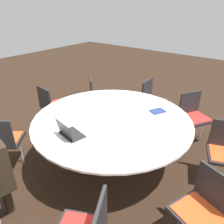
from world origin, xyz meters
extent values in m
plane|color=black|center=(0.00, 0.00, 0.00)|extent=(16.00, 16.00, 0.00)
cylinder|color=#B7B7BC|center=(0.00, 0.00, 0.01)|extent=(0.68, 0.68, 0.02)
cylinder|color=#B7B7BC|center=(0.00, 0.00, 0.37)|extent=(0.15, 0.15, 0.70)
cylinder|color=white|center=(0.00, 0.00, 0.73)|extent=(2.22, 2.22, 0.03)
cube|color=#262628|center=(-0.88, 1.28, 0.65)|extent=(0.22, 0.38, 0.40)
cube|color=#262628|center=(-1.45, 0.53, 0.43)|extent=(0.56, 0.55, 0.04)
cube|color=#E04C1E|center=(-1.45, 0.53, 0.45)|extent=(0.49, 0.48, 0.01)
cube|color=#262628|center=(-1.51, 0.34, 0.65)|extent=(0.40, 0.17, 0.40)
cylinder|color=silver|center=(-1.28, 0.47, 0.20)|extent=(0.02, 0.02, 0.41)
cylinder|color=silver|center=(-1.26, -0.50, 0.20)|extent=(0.02, 0.02, 0.41)
cube|color=#262628|center=(-0.77, -1.33, 0.43)|extent=(0.58, 0.59, 0.04)
cube|color=red|center=(-0.77, -1.33, 0.45)|extent=(0.51, 0.52, 0.01)
cube|color=#262628|center=(-0.60, -1.43, 0.65)|extent=(0.23, 0.38, 0.40)
cylinder|color=silver|center=(-0.86, -1.49, 0.20)|extent=(0.02, 0.02, 0.41)
cylinder|color=silver|center=(-0.68, -1.18, 0.20)|extent=(0.02, 0.02, 0.41)
cube|color=#262628|center=(0.11, -1.54, 0.43)|extent=(0.45, 0.47, 0.04)
cube|color=#4C5156|center=(0.11, -1.54, 0.45)|extent=(0.40, 0.41, 0.01)
cube|color=#262628|center=(0.30, -1.52, 0.65)|extent=(0.06, 0.42, 0.40)
cylinder|color=silver|center=(0.12, -1.72, 0.20)|extent=(0.02, 0.02, 0.41)
cylinder|color=silver|center=(0.09, -1.36, 0.20)|extent=(0.02, 0.02, 0.41)
cube|color=#262628|center=(1.12, -1.05, 0.43)|extent=(0.61, 0.61, 0.04)
cube|color=#E04C1E|center=(1.12, -1.05, 0.45)|extent=(0.54, 0.53, 0.01)
cube|color=#262628|center=(1.26, -0.91, 0.65)|extent=(0.33, 0.31, 0.40)
cylinder|color=silver|center=(1.26, -1.17, 0.20)|extent=(0.02, 0.02, 0.41)
cylinder|color=silver|center=(0.99, -0.93, 0.20)|extent=(0.02, 0.02, 0.41)
cube|color=#262628|center=(1.53, -0.18, 0.43)|extent=(0.49, 0.47, 0.04)
cube|color=red|center=(1.53, -0.18, 0.45)|extent=(0.43, 0.41, 0.01)
cube|color=#262628|center=(1.55, 0.02, 0.65)|extent=(0.42, 0.08, 0.40)
cylinder|color=silver|center=(1.71, -0.20, 0.20)|extent=(0.02, 0.02, 0.41)
cylinder|color=silver|center=(1.35, -0.15, 0.20)|extent=(0.02, 0.02, 0.41)
cube|color=#262628|center=(1.17, 1.00, 0.43)|extent=(0.61, 0.61, 0.04)
cube|color=#E04C1E|center=(1.17, 1.00, 0.45)|extent=(0.53, 0.53, 0.01)
cylinder|color=silver|center=(1.03, 0.88, 0.20)|extent=(0.02, 0.02, 0.41)
cylinder|color=#2D2319|center=(0.38, 1.46, 0.22)|extent=(0.10, 0.10, 0.45)
cube|color=#232326|center=(0.12, 0.64, 0.75)|extent=(0.35, 0.27, 0.02)
cube|color=#232326|center=(0.14, 0.74, 0.86)|extent=(0.32, 0.11, 0.20)
cube|color=black|center=(0.14, 0.73, 0.86)|extent=(0.29, 0.09, 0.17)
cube|color=navy|center=(-0.41, -0.58, 0.76)|extent=(0.23, 0.25, 0.02)
camera|label=1|loc=(-1.67, 2.12, 2.22)|focal=35.00mm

